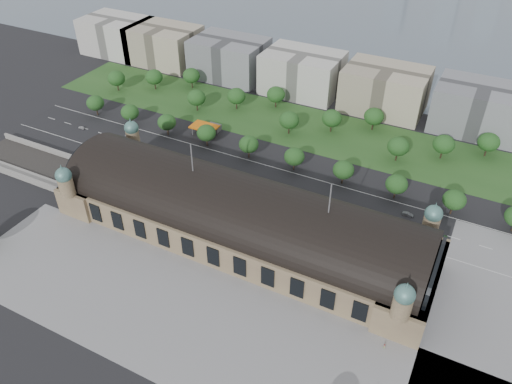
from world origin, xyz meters
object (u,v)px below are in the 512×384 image
at_px(parked_car_1, 149,169).
at_px(parked_car_4, 190,181).
at_px(traffic_car_5, 408,214).
at_px(pedestrian_0, 384,346).
at_px(parked_car_3, 185,175).
at_px(parked_car_2, 154,168).
at_px(parked_car_0, 120,157).
at_px(traffic_car_6, 411,230).
at_px(traffic_car_2, 146,150).
at_px(traffic_car_4, 255,183).
at_px(parked_car_6, 196,179).
at_px(bus_west, 256,188).
at_px(traffic_car_0, 82,127).
at_px(bus_east, 332,216).
at_px(parked_car_5, 194,184).
at_px(petrol_station, 210,127).
at_px(bus_mid, 321,212).

distance_m(parked_car_1, parked_car_4, 22.79).
relative_size(traffic_car_5, pedestrian_0, 2.69).
bearing_deg(parked_car_3, traffic_car_5, 66.39).
bearing_deg(parked_car_2, parked_car_0, -126.02).
bearing_deg(traffic_car_6, traffic_car_5, -165.41).
bearing_deg(traffic_car_5, traffic_car_6, -157.70).
relative_size(traffic_car_2, pedestrian_0, 2.85).
distance_m(traffic_car_5, traffic_car_6, 9.87).
distance_m(traffic_car_5, pedestrian_0, 69.29).
xyz_separation_m(traffic_car_2, parked_car_0, (-7.54, -10.79, 0.01)).
bearing_deg(pedestrian_0, traffic_car_5, 108.53).
xyz_separation_m(traffic_car_4, pedestrian_0, (76.41, -59.42, 0.18)).
xyz_separation_m(traffic_car_6, parked_car_1, (-120.43, -13.21, 0.09)).
bearing_deg(parked_car_6, parked_car_4, -47.10).
distance_m(traffic_car_2, bus_west, 64.17).
xyz_separation_m(traffic_car_2, parked_car_4, (34.49, -12.19, 0.06)).
bearing_deg(traffic_car_0, bus_east, 86.48).
relative_size(traffic_car_2, parked_car_5, 1.00).
bearing_deg(bus_west, traffic_car_2, 82.08).
relative_size(petrol_station, traffic_car_4, 3.48).
xyz_separation_m(traffic_car_6, parked_car_2, (-118.85, -11.21, 0.08)).
bearing_deg(traffic_car_2, traffic_car_5, 92.05).
distance_m(parked_car_1, pedestrian_0, 134.24).
bearing_deg(traffic_car_6, parked_car_6, -90.28).
bearing_deg(pedestrian_0, petrol_station, 153.84).
bearing_deg(parked_car_3, bus_mid, 58.20).
bearing_deg(parked_car_6, traffic_car_5, 79.07).
bearing_deg(parked_car_5, traffic_car_0, -139.72).
height_order(parked_car_1, parked_car_6, parked_car_1).
height_order(petrol_station, parked_car_1, petrol_station).
bearing_deg(parked_car_3, parked_car_1, -111.63).
height_order(parked_car_2, parked_car_6, parked_car_2).
distance_m(traffic_car_6, parked_car_0, 140.12).
xyz_separation_m(parked_car_2, parked_car_6, (22.56, 2.00, -0.02)).
relative_size(traffic_car_4, parked_car_4, 0.89).
xyz_separation_m(traffic_car_6, bus_mid, (-36.26, -6.48, 0.82)).
relative_size(traffic_car_5, parked_car_0, 1.10).
bearing_deg(parked_car_3, traffic_car_0, -133.45).
bearing_deg(traffic_car_5, bus_east, 122.69).
relative_size(petrol_station, traffic_car_6, 3.03).
height_order(parked_car_3, bus_mid, bus_mid).
distance_m(parked_car_0, parked_car_4, 42.06).
relative_size(parked_car_0, parked_car_6, 0.87).
height_order(traffic_car_6, parked_car_3, parked_car_3).
height_order(parked_car_1, parked_car_4, parked_car_4).
distance_m(parked_car_2, parked_car_3, 16.52).
relative_size(traffic_car_2, traffic_car_6, 1.07).
bearing_deg(bus_mid, parked_car_5, 90.71).
bearing_deg(petrol_station, parked_car_5, -67.04).
distance_m(traffic_car_4, parked_car_3, 32.93).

